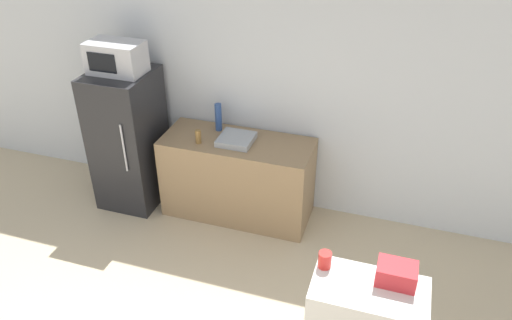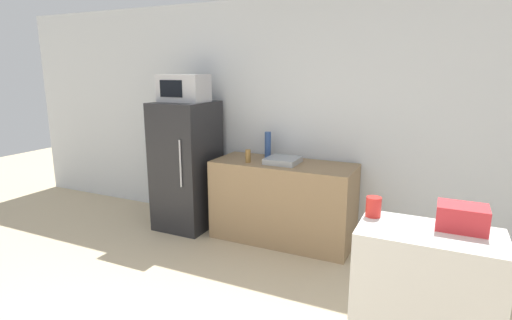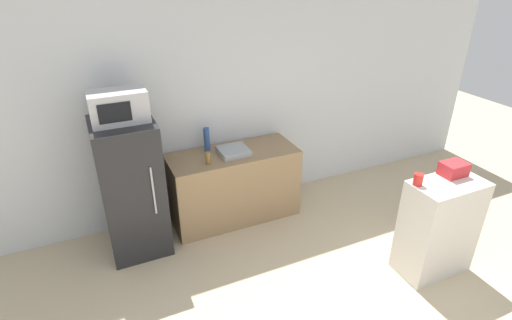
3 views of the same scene
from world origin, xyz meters
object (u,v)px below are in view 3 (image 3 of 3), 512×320
refrigerator (132,188)px  microwave (118,107)px  bottle_short (208,158)px  jar (418,179)px  bottle_tall (207,140)px  basket (454,169)px

refrigerator → microwave: (-0.00, -0.00, 0.89)m
microwave → bottle_short: 1.08m
microwave → jar: (2.37, -1.54, -0.56)m
jar → bottle_tall: bearing=128.8°
refrigerator → jar: (2.36, -1.54, 0.34)m
refrigerator → microwave: bearing=-111.6°
refrigerator → bottle_tall: bearing=15.4°
microwave → basket: 3.25m
bottle_tall → basket: bearing=-43.5°
bottle_tall → jar: (1.44, -1.79, 0.06)m
bottle_tall → basket: size_ratio=1.19×
refrigerator → bottle_short: bearing=-4.0°
microwave → bottle_tall: 1.14m
basket → refrigerator: bearing=151.3°
microwave → jar: 2.88m
refrigerator → bottle_short: refrigerator is taller
refrigerator → bottle_short: (0.83, -0.06, 0.20)m
refrigerator → bottle_tall: (0.92, 0.25, 0.28)m
bottle_tall → microwave: bearing=-164.6°
microwave → bottle_tall: bearing=15.4°
refrigerator → basket: (2.81, -1.54, 0.35)m
refrigerator → bottle_short: 0.86m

